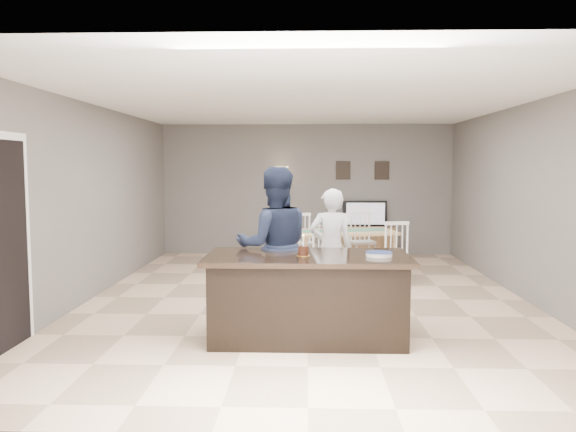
{
  "coord_description": "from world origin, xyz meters",
  "views": [
    {
      "loc": [
        -0.02,
        -7.68,
        1.84
      ],
      "look_at": [
        -0.26,
        -0.3,
        1.18
      ],
      "focal_mm": 35.0,
      "sensor_mm": 36.0,
      "label": 1
    }
  ],
  "objects_px": {
    "television": "(365,214)",
    "birthday_cake": "(303,251)",
    "woman": "(331,248)",
    "tv_console": "(365,241)",
    "man": "(274,246)",
    "dining_table": "(344,239)",
    "floor_lamp": "(281,187)",
    "plate_stack": "(379,254)",
    "kitchen_island": "(308,296)"
  },
  "relations": [
    {
      "from": "television",
      "to": "birthday_cake",
      "type": "relative_size",
      "value": 4.04
    },
    {
      "from": "woman",
      "to": "birthday_cake",
      "type": "relative_size",
      "value": 6.86
    },
    {
      "from": "tv_console",
      "to": "television",
      "type": "relative_size",
      "value": 1.31
    },
    {
      "from": "television",
      "to": "birthday_cake",
      "type": "xyz_separation_m",
      "value": [
        -1.25,
        -5.69,
        0.09
      ]
    },
    {
      "from": "man",
      "to": "dining_table",
      "type": "relative_size",
      "value": 0.86
    },
    {
      "from": "tv_console",
      "to": "floor_lamp",
      "type": "relative_size",
      "value": 0.66
    },
    {
      "from": "birthday_cake",
      "to": "plate_stack",
      "type": "height_order",
      "value": "birthday_cake"
    },
    {
      "from": "television",
      "to": "floor_lamp",
      "type": "height_order",
      "value": "floor_lamp"
    },
    {
      "from": "man",
      "to": "floor_lamp",
      "type": "distance_m",
      "value": 5.07
    },
    {
      "from": "tv_console",
      "to": "plate_stack",
      "type": "height_order",
      "value": "plate_stack"
    },
    {
      "from": "floor_lamp",
      "to": "dining_table",
      "type": "bearing_deg",
      "value": -62.59
    },
    {
      "from": "tv_console",
      "to": "woman",
      "type": "relative_size",
      "value": 0.77
    },
    {
      "from": "dining_table",
      "to": "birthday_cake",
      "type": "bearing_deg",
      "value": -113.3
    },
    {
      "from": "tv_console",
      "to": "birthday_cake",
      "type": "xyz_separation_m",
      "value": [
        -1.25,
        -5.62,
        0.65
      ]
    },
    {
      "from": "tv_console",
      "to": "floor_lamp",
      "type": "height_order",
      "value": "floor_lamp"
    },
    {
      "from": "man",
      "to": "birthday_cake",
      "type": "bearing_deg",
      "value": 110.03
    },
    {
      "from": "man",
      "to": "tv_console",
      "type": "bearing_deg",
      "value": -116.88
    },
    {
      "from": "tv_console",
      "to": "woman",
      "type": "xyz_separation_m",
      "value": [
        -0.89,
        -4.22,
        0.48
      ]
    },
    {
      "from": "plate_stack",
      "to": "dining_table",
      "type": "height_order",
      "value": "dining_table"
    },
    {
      "from": "plate_stack",
      "to": "floor_lamp",
      "type": "relative_size",
      "value": 0.15
    },
    {
      "from": "man",
      "to": "birthday_cake",
      "type": "xyz_separation_m",
      "value": [
        0.34,
        -0.6,
        0.04
      ]
    },
    {
      "from": "woman",
      "to": "tv_console",
      "type": "bearing_deg",
      "value": -106.83
    },
    {
      "from": "television",
      "to": "woman",
      "type": "distance_m",
      "value": 4.38
    },
    {
      "from": "kitchen_island",
      "to": "floor_lamp",
      "type": "relative_size",
      "value": 1.18
    },
    {
      "from": "man",
      "to": "plate_stack",
      "type": "bearing_deg",
      "value": 142.4
    },
    {
      "from": "tv_console",
      "to": "television",
      "type": "height_order",
      "value": "television"
    },
    {
      "from": "kitchen_island",
      "to": "man",
      "type": "bearing_deg",
      "value": 125.05
    },
    {
      "from": "television",
      "to": "dining_table",
      "type": "distance_m",
      "value": 2.33
    },
    {
      "from": "tv_console",
      "to": "plate_stack",
      "type": "relative_size",
      "value": 4.25
    },
    {
      "from": "tv_console",
      "to": "man",
      "type": "relative_size",
      "value": 0.66
    },
    {
      "from": "television",
      "to": "man",
      "type": "xyz_separation_m",
      "value": [
        -1.59,
        -5.09,
        0.05
      ]
    },
    {
      "from": "kitchen_island",
      "to": "birthday_cake",
      "type": "relative_size",
      "value": 9.51
    },
    {
      "from": "television",
      "to": "man",
      "type": "bearing_deg",
      "value": 72.7
    },
    {
      "from": "kitchen_island",
      "to": "man",
      "type": "xyz_separation_m",
      "value": [
        -0.39,
        0.55,
        0.46
      ]
    },
    {
      "from": "woman",
      "to": "floor_lamp",
      "type": "bearing_deg",
      "value": -83.84
    },
    {
      "from": "tv_console",
      "to": "woman",
      "type": "bearing_deg",
      "value": -101.93
    },
    {
      "from": "kitchen_island",
      "to": "man",
      "type": "height_order",
      "value": "man"
    },
    {
      "from": "tv_console",
      "to": "floor_lamp",
      "type": "xyz_separation_m",
      "value": [
        -1.72,
        0.02,
        1.12
      ]
    },
    {
      "from": "floor_lamp",
      "to": "man",
      "type": "bearing_deg",
      "value": -88.47
    },
    {
      "from": "television",
      "to": "floor_lamp",
      "type": "relative_size",
      "value": 0.5
    },
    {
      "from": "woman",
      "to": "floor_lamp",
      "type": "distance_m",
      "value": 4.37
    },
    {
      "from": "kitchen_island",
      "to": "television",
      "type": "relative_size",
      "value": 2.35
    },
    {
      "from": "kitchen_island",
      "to": "birthday_cake",
      "type": "xyz_separation_m",
      "value": [
        -0.05,
        -0.05,
        0.5
      ]
    },
    {
      "from": "kitchen_island",
      "to": "tv_console",
      "type": "xyz_separation_m",
      "value": [
        1.2,
        5.57,
        -0.15
      ]
    },
    {
      "from": "television",
      "to": "birthday_cake",
      "type": "bearing_deg",
      "value": 77.64
    },
    {
      "from": "woman",
      "to": "floor_lamp",
      "type": "xyz_separation_m",
      "value": [
        -0.83,
        4.24,
        0.64
      ]
    },
    {
      "from": "kitchen_island",
      "to": "plate_stack",
      "type": "xyz_separation_m",
      "value": [
        0.75,
        -0.06,
        0.47
      ]
    },
    {
      "from": "man",
      "to": "floor_lamp",
      "type": "bearing_deg",
      "value": -97.82
    },
    {
      "from": "kitchen_island",
      "to": "woman",
      "type": "bearing_deg",
      "value": 77.13
    },
    {
      "from": "floor_lamp",
      "to": "woman",
      "type": "bearing_deg",
      "value": -78.94
    }
  ]
}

